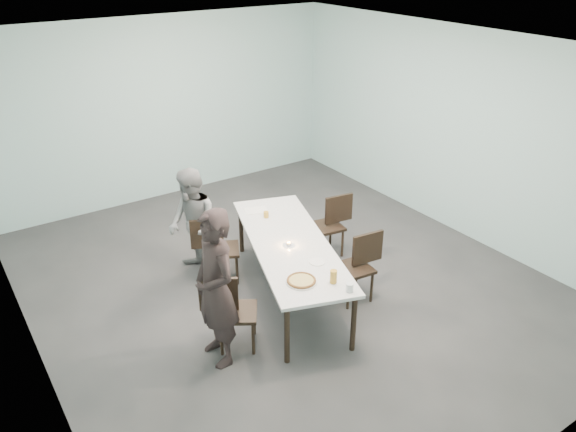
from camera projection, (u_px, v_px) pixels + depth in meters
ground at (284, 281)px, 7.38m from camera, size 7.00×7.00×0.00m
room_shell at (284, 134)px, 6.47m from camera, size 6.02×7.02×3.01m
table at (290, 246)px, 6.82m from camera, size 1.68×2.75×0.75m
chair_near_left at (230, 307)px, 6.02m from camera, size 0.64×0.58×0.87m
chair_far_left at (216, 245)px, 7.23m from camera, size 0.65×0.57×0.87m
chair_near_right at (359, 262)px, 6.85m from camera, size 0.63×0.47×0.87m
chair_far_right at (332, 221)px, 7.84m from camera, size 0.64×0.48×0.87m
diner_near at (216, 289)px, 5.67m from camera, size 0.43×0.64×1.74m
diner_far at (192, 225)px, 7.20m from camera, size 0.63×0.78×1.50m
pizza at (301, 281)px, 6.00m from camera, size 0.34×0.34×0.04m
side_plate at (317, 262)px, 6.37m from camera, size 0.18×0.18×0.01m
beer_glass at (333, 277)px, 5.96m from camera, size 0.08×0.08×0.15m
water_tumbler at (350, 287)px, 5.84m from camera, size 0.08×0.08×0.09m
tealight at (289, 244)px, 6.70m from camera, size 0.06×0.06×0.05m
amber_tumbler at (266, 214)px, 7.37m from camera, size 0.07×0.07×0.08m
menu at (256, 210)px, 7.57m from camera, size 0.35×0.30×0.01m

